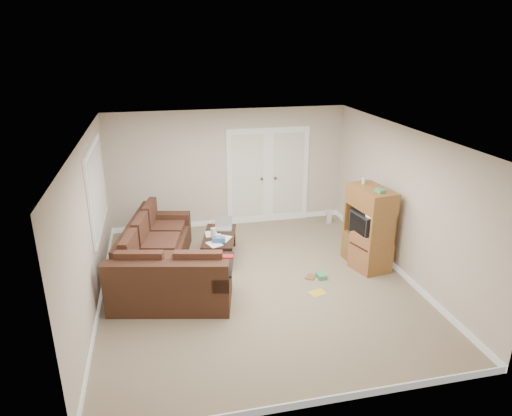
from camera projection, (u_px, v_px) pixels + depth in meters
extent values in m
plane|color=gray|center=(257.00, 284.00, 7.57)|extent=(5.50, 5.50, 0.00)
cube|color=white|center=(258.00, 135.00, 6.70)|extent=(5.00, 5.50, 0.02)
cube|color=beige|center=(90.00, 228.00, 6.62)|extent=(0.02, 5.50, 2.50)
cube|color=beige|center=(403.00, 203.00, 7.64)|extent=(0.02, 5.50, 2.50)
cube|color=beige|center=(229.00, 169.00, 9.65)|extent=(5.00, 0.02, 2.50)
cube|color=beige|center=(317.00, 310.00, 4.62)|extent=(5.00, 0.02, 2.50)
cube|color=silver|center=(248.00, 178.00, 9.78)|extent=(0.90, 0.04, 2.13)
cube|color=silver|center=(288.00, 175.00, 9.96)|extent=(0.90, 0.04, 2.13)
cube|color=white|center=(248.00, 176.00, 9.74)|extent=(0.68, 0.02, 1.80)
cube|color=white|center=(288.00, 174.00, 9.92)|extent=(0.68, 0.02, 1.80)
cube|color=silver|center=(97.00, 188.00, 7.44)|extent=(0.04, 1.92, 1.42)
cube|color=white|center=(98.00, 187.00, 7.44)|extent=(0.02, 1.74, 1.24)
cube|color=#402618|center=(157.00, 257.00, 8.06)|extent=(1.37, 2.45, 0.42)
cube|color=#402618|center=(136.00, 235.00, 7.91)|extent=(0.73, 2.31, 0.43)
cube|color=#402618|center=(167.00, 218.00, 8.92)|extent=(0.93, 0.43, 0.22)
cube|color=#4D2B1E|center=(161.00, 243.00, 7.97)|extent=(1.06, 2.29, 0.12)
cube|color=#402618|center=(172.00, 290.00, 6.98)|extent=(1.96, 1.27, 0.42)
cube|color=#402618|center=(166.00, 276.00, 6.52)|extent=(1.82, 0.62, 0.43)
cube|color=#402618|center=(222.00, 272.00, 6.87)|extent=(0.43, 0.93, 0.22)
cube|color=#4D2B1E|center=(172.00, 272.00, 6.96)|extent=(1.80, 0.95, 0.12)
cube|color=black|center=(222.00, 264.00, 6.83)|extent=(0.49, 0.85, 0.03)
cube|color=#B41613|center=(223.00, 256.00, 7.03)|extent=(0.34, 0.19, 0.02)
cube|color=black|center=(219.00, 236.00, 8.34)|extent=(0.80, 1.21, 0.05)
cube|color=black|center=(220.00, 250.00, 8.44)|extent=(0.70, 1.12, 0.03)
cylinder|color=silver|center=(213.00, 232.00, 8.26)|extent=(0.09, 0.09, 0.16)
cylinder|color=#B41613|center=(213.00, 224.00, 8.21)|extent=(0.01, 0.01, 0.14)
cube|color=#2E5898|center=(219.00, 240.00, 8.04)|extent=(0.25, 0.17, 0.09)
cube|color=white|center=(219.00, 237.00, 8.24)|extent=(0.50, 0.68, 0.00)
cube|color=brown|center=(366.00, 251.00, 8.15)|extent=(0.61, 0.96, 0.54)
cube|color=brown|center=(371.00, 198.00, 7.80)|extent=(0.61, 0.96, 0.36)
cube|color=black|center=(368.00, 225.00, 7.97)|extent=(0.50, 0.59, 0.45)
cube|color=black|center=(357.00, 226.00, 7.89)|extent=(0.07, 0.47, 0.36)
cube|color=#42925B|center=(380.00, 191.00, 7.53)|extent=(0.13, 0.18, 0.05)
cylinder|color=silver|center=(364.00, 181.00, 7.96)|extent=(0.06, 0.06, 0.11)
cube|color=#A6663C|center=(369.00, 251.00, 7.99)|extent=(0.64, 0.64, 0.67)
cylinder|color=white|center=(371.00, 231.00, 7.85)|extent=(0.16, 0.16, 0.10)
cylinder|color=white|center=(372.00, 224.00, 7.81)|extent=(0.03, 0.03, 0.14)
cone|color=white|center=(373.00, 216.00, 7.75)|extent=(0.29, 0.29, 0.19)
cube|color=silver|center=(329.00, 217.00, 10.06)|extent=(0.14, 0.13, 0.28)
cube|color=gold|center=(318.00, 293.00, 7.31)|extent=(0.30, 0.26, 0.01)
cube|color=#42925B|center=(321.00, 276.00, 7.77)|extent=(0.15, 0.19, 0.08)
imported|color=brown|center=(306.00, 276.00, 7.83)|extent=(0.25, 0.26, 0.02)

